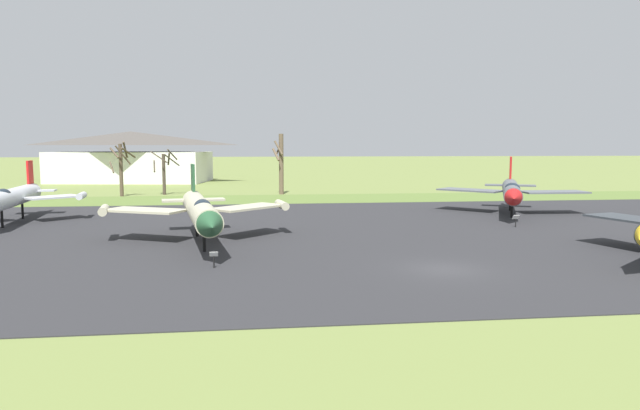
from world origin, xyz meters
The scene contains 12 objects.
ground_plane centered at (0.00, 0.00, 0.00)m, with size 600.00×600.00×0.00m, color olive.
asphalt_apron centered at (0.00, 13.41, 0.03)m, with size 95.89×44.69×0.05m, color #28282B.
grass_verge_strip centered at (0.00, 41.75, 0.03)m, with size 155.89×12.00×0.06m, color #587031.
jet_fighter_front_left centered at (-30.77, 22.07, 2.30)m, with size 11.33×16.47×5.27m.
jet_fighter_front_right centered at (14.74, 23.12, 2.35)m, with size 13.50×15.75×5.52m.
info_placard_front_right centered at (11.16, 14.68, 0.68)m, with size 0.56×0.32×1.06m.
jet_fighter_rear_center centered at (-13.87, 9.90, 2.38)m, with size 13.63×16.58×5.28m.
info_placard_rear_center centered at (-12.48, 1.83, 0.59)m, with size 0.47×0.22×0.96m.
bare_tree_far_left centered at (-27.09, 47.97, 4.06)m, with size 3.45×2.52×7.21m.
bare_tree_left_of_center centered at (-21.93, 50.26, 3.41)m, with size 3.71×3.16×6.24m.
bare_tree_center centered at (-6.19, 49.05, 4.37)m, with size 1.57×2.05×8.27m.
visitor_building centered at (-31.87, 79.12, 4.48)m, with size 30.16×18.54×9.20m.
Camera 1 is at (-10.50, -29.66, 6.79)m, focal length 32.25 mm.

